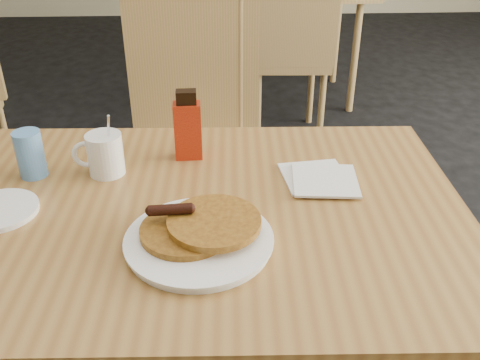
# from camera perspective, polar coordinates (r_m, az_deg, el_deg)

# --- Properties ---
(main_table) EXTENTS (1.31, 0.91, 0.75)m
(main_table) POSITION_cam_1_polar(r_m,az_deg,el_deg) (1.20, -5.90, -4.51)
(main_table) COLOR olive
(main_table) RESTS_ON floor
(chair_main_far) EXTENTS (0.49, 0.49, 1.03)m
(chair_main_far) POSITION_cam_1_polar(r_m,az_deg,el_deg) (1.90, -4.83, 6.04)
(chair_main_far) COLOR #AC8551
(chair_main_far) RESTS_ON floor
(chair_neighbor_far) EXTENTS (0.48, 0.49, 0.82)m
(chair_neighbor_far) POSITION_cam_1_polar(r_m,az_deg,el_deg) (4.37, 3.41, 18.34)
(chair_neighbor_far) COLOR #AC8551
(chair_neighbor_far) RESTS_ON floor
(chair_neighbor_near) EXTENTS (0.45, 0.45, 0.97)m
(chair_neighbor_near) POSITION_cam_1_polar(r_m,az_deg,el_deg) (2.96, 5.44, 14.21)
(chair_neighbor_near) COLOR #AC8551
(chair_neighbor_near) RESTS_ON floor
(pancake_plate) EXTENTS (0.29, 0.29, 0.07)m
(pancake_plate) POSITION_cam_1_polar(r_m,az_deg,el_deg) (1.06, -4.39, -5.91)
(pancake_plate) COLOR white
(pancake_plate) RESTS_ON main_table
(coffee_mug) EXTENTS (0.12, 0.09, 0.16)m
(coffee_mug) POSITION_cam_1_polar(r_m,az_deg,el_deg) (1.32, -14.30, 2.75)
(coffee_mug) COLOR white
(coffee_mug) RESTS_ON main_table
(syrup_bottle) EXTENTS (0.07, 0.05, 0.18)m
(syrup_bottle) POSITION_cam_1_polar(r_m,az_deg,el_deg) (1.35, -5.60, 5.62)
(syrup_bottle) COLOR maroon
(syrup_bottle) RESTS_ON main_table
(napkin_stack) EXTENTS (0.18, 0.19, 0.01)m
(napkin_stack) POSITION_cam_1_polar(r_m,az_deg,el_deg) (1.28, 8.53, 0.15)
(napkin_stack) COLOR white
(napkin_stack) RESTS_ON main_table
(blue_tumbler) EXTENTS (0.07, 0.07, 0.11)m
(blue_tumbler) POSITION_cam_1_polar(r_m,az_deg,el_deg) (1.36, -21.47, 2.59)
(blue_tumbler) COLOR #5A92D3
(blue_tumbler) RESTS_ON main_table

